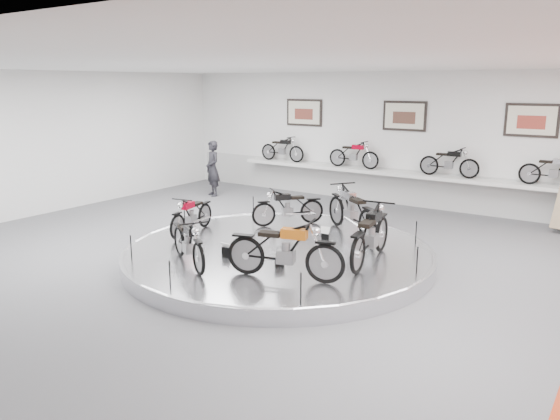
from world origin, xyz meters
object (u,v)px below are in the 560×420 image
Objects in this scene: bike_d at (192,215)px; bike_e at (188,242)px; display_platform at (278,255)px; visitor at (213,168)px; shelf at (398,174)px; bike_c at (288,207)px; bike_f at (285,249)px; bike_a at (371,234)px; bike_b at (351,210)px.

bike_d is 2.27m from bike_e.
display_platform is 3.51× the size of visitor.
shelf is 8.28m from bike_e.
visitor is (-4.90, 6.33, 0.15)m from bike_e.
bike_f is (2.00, -3.16, 0.09)m from bike_c.
bike_a is 4.27m from bike_d.
display_platform is at bearing -90.00° from shelf.
bike_e is at bearing 176.33° from bike_f.
display_platform is 2.36m from bike_d.
bike_b is 3.63m from bike_d.
bike_c is 0.98× the size of bike_e.
bike_e is 8.01m from visitor.
bike_c is 5.56m from visitor.
bike_b reaches higher than bike_c.
bike_f is (3.41, -1.30, 0.10)m from bike_d.
bike_d is at bearing -26.43° from visitor.
bike_d is 0.95× the size of bike_e.
bike_d is (-4.25, -0.39, -0.12)m from bike_a.
bike_c is (-0.87, 1.70, 0.60)m from display_platform.
shelf is 7.42× the size of bike_d.
bike_e is (0.10, -3.55, 0.01)m from bike_c.
bike_c is at bearing 121.44° from bike_e.
bike_f reaches higher than bike_d.
shelf is 7.20× the size of bike_c.
bike_b is (0.73, 1.88, 0.70)m from display_platform.
display_platform is at bearing 112.66° from bike_f.
bike_c is at bearing -2.73° from visitor.
bike_d is (-1.41, -1.85, -0.01)m from bike_c.
bike_a is 1.03× the size of visitor.
bike_b is 1.03× the size of visitor.
bike_a is at bearing 162.37° from bike_b.
visitor reaches higher than shelf.
bike_b is 4.02m from bike_e.
bike_a is 2.05m from bike_b.
bike_d is 3.66m from bike_f.
bike_e is at bearing -24.89° from visitor.
display_platform is at bearing 89.32° from bike_a.
visitor is at bearing -80.63° from bike_c.
bike_f is 1.00× the size of visitor.
shelf is at bearing -45.49° from bike_b.
bike_b is (0.73, -4.52, -0.15)m from shelf.
bike_d reaches higher than display_platform.
bike_f reaches higher than shelf.
shelf is 5.99m from visitor.
shelf is 5.88× the size of bike_b.
shelf is at bearing 45.98° from visitor.
bike_a reaches higher than bike_d.
bike_e is at bearing 119.59° from bike_a.
bike_a reaches higher than display_platform.
bike_f is at bearing -13.74° from visitor.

